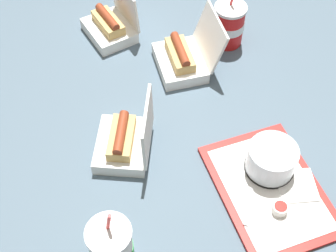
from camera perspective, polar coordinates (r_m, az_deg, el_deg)
name	(u,v)px	position (r m, az deg, el deg)	size (l,w,h in m)	color
ground_plane	(173,135)	(1.35, 0.56, -1.16)	(3.20, 3.20, 0.00)	#4C6070
food_tray	(269,189)	(1.27, 12.26, -7.56)	(0.39, 0.29, 0.01)	red
cake_container	(271,160)	(1.27, 12.48, -4.03)	(0.13, 0.13, 0.08)	black
ketchup_cup	(280,208)	(1.23, 13.50, -9.73)	(0.04, 0.04, 0.02)	white
napkin_stack	(297,186)	(1.29, 15.42, -7.02)	(0.10, 0.10, 0.00)	white
plastic_fork	(248,206)	(1.23, 9.76, -9.59)	(0.11, 0.01, 0.01)	white
clamshell_hotdog_right	(125,141)	(1.29, -5.23, -1.83)	(0.23, 0.22, 0.18)	white
clamshell_hotdog_front	(111,25)	(1.63, -6.99, 12.11)	(0.19, 0.16, 0.18)	white
clamshell_hotdog_center	(184,57)	(1.51, 1.92, 8.36)	(0.22, 0.22, 0.18)	white
soda_cup_right	(112,249)	(1.09, -6.84, -14.72)	(0.10, 0.10, 0.24)	white
soda_cup_center	(229,25)	(1.59, 7.41, 12.17)	(0.11, 0.11, 0.21)	red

